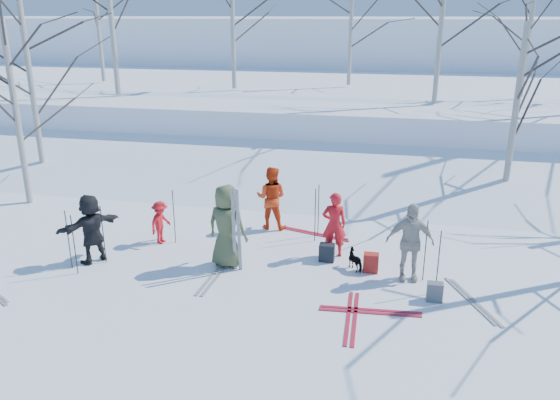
% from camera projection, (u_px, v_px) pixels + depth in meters
% --- Properties ---
extents(ground, '(120.00, 120.00, 0.00)m').
position_uv_depth(ground, '(265.00, 282.00, 11.34)').
color(ground, white).
rests_on(ground, ground).
extents(snow_ramp, '(70.00, 9.49, 4.12)m').
position_uv_depth(snow_ramp, '(315.00, 180.00, 17.77)').
color(snow_ramp, white).
rests_on(snow_ramp, ground).
extents(snow_plateau, '(70.00, 18.00, 2.20)m').
position_uv_depth(snow_plateau, '(346.00, 106.00, 26.74)').
color(snow_plateau, white).
rests_on(snow_plateau, ground).
extents(far_hill, '(90.00, 30.00, 6.00)m').
position_uv_depth(far_hill, '(371.00, 55.00, 45.85)').
color(far_hill, white).
rests_on(far_hill, ground).
extents(skier_olive_center, '(1.00, 0.75, 1.85)m').
position_uv_depth(skier_olive_center, '(227.00, 226.00, 11.81)').
color(skier_olive_center, '#454E2F').
rests_on(skier_olive_center, ground).
extents(skier_red_north, '(0.61, 0.46, 1.52)m').
position_uv_depth(skier_red_north, '(334.00, 225.00, 12.34)').
color(skier_red_north, red).
rests_on(skier_red_north, ground).
extents(skier_redor_behind, '(0.81, 0.64, 1.64)m').
position_uv_depth(skier_redor_behind, '(271.00, 198.00, 13.96)').
color(skier_redor_behind, red).
rests_on(skier_redor_behind, ground).
extents(skier_red_seated, '(0.53, 0.75, 1.06)m').
position_uv_depth(skier_red_seated, '(161.00, 222.00, 13.12)').
color(skier_red_seated, red).
rests_on(skier_red_seated, ground).
extents(skier_cream_east, '(1.02, 0.51, 1.67)m').
position_uv_depth(skier_cream_east, '(410.00, 242.00, 11.21)').
color(skier_cream_east, beige).
rests_on(skier_cream_east, ground).
extents(skier_grey_west, '(1.19, 1.48, 1.58)m').
position_uv_depth(skier_grey_west, '(91.00, 228.00, 12.04)').
color(skier_grey_west, black).
rests_on(skier_grey_west, ground).
extents(dog, '(0.53, 0.56, 0.45)m').
position_uv_depth(dog, '(356.00, 260.00, 11.83)').
color(dog, black).
rests_on(dog, ground).
extents(upright_ski_left, '(0.10, 0.16, 1.90)m').
position_uv_depth(upright_ski_left, '(234.00, 230.00, 11.55)').
color(upright_ski_left, silver).
rests_on(upright_ski_left, ground).
extents(upright_ski_right, '(0.09, 0.22, 1.89)m').
position_uv_depth(upright_ski_right, '(239.00, 231.00, 11.49)').
color(upright_ski_right, silver).
rests_on(upright_ski_right, ground).
extents(ski_pair_a, '(1.58, 2.05, 0.02)m').
position_uv_depth(ski_pair_a, '(472.00, 301.00, 10.57)').
color(ski_pair_a, silver).
rests_on(ski_pair_a, ground).
extents(ski_pair_b, '(0.32, 1.91, 0.02)m').
position_uv_depth(ski_pair_b, '(352.00, 318.00, 9.99)').
color(ski_pair_b, '#AA182C').
rests_on(ski_pair_b, ground).
extents(ski_pair_c, '(0.36, 1.92, 0.02)m').
position_uv_depth(ski_pair_c, '(216.00, 275.00, 11.62)').
color(ski_pair_c, silver).
rests_on(ski_pair_c, ground).
extents(ski_pair_e, '(1.24, 2.01, 0.02)m').
position_uv_depth(ski_pair_e, '(314.00, 233.00, 13.81)').
color(ski_pair_e, '#AA182C').
rests_on(ski_pair_e, ground).
extents(ski_pair_f, '(0.47, 1.93, 0.02)m').
position_uv_depth(ski_pair_f, '(370.00, 311.00, 10.20)').
color(ski_pair_f, '#AA182C').
rests_on(ski_pair_f, ground).
extents(ski_pole_a, '(0.02, 0.02, 1.34)m').
position_uv_depth(ski_pole_a, '(68.00, 240.00, 11.73)').
color(ski_pole_a, black).
rests_on(ski_pole_a, ground).
extents(ski_pole_b, '(0.02, 0.02, 1.34)m').
position_uv_depth(ski_pole_b, '(318.00, 211.00, 13.49)').
color(ski_pole_b, black).
rests_on(ski_pole_b, ground).
extents(ski_pole_c, '(0.02, 0.02, 1.34)m').
position_uv_depth(ski_pole_c, '(103.00, 234.00, 12.03)').
color(ski_pole_c, black).
rests_on(ski_pole_c, ground).
extents(ski_pole_d, '(0.02, 0.02, 1.34)m').
position_uv_depth(ski_pole_d, '(425.00, 251.00, 11.20)').
color(ski_pole_d, black).
rests_on(ski_pole_d, ground).
extents(ski_pole_e, '(0.02, 0.02, 1.34)m').
position_uv_depth(ski_pole_e, '(438.00, 262.00, 10.68)').
color(ski_pole_e, black).
rests_on(ski_pole_e, ground).
extents(ski_pole_f, '(0.02, 0.02, 1.34)m').
position_uv_depth(ski_pole_f, '(74.00, 245.00, 11.48)').
color(ski_pole_f, black).
rests_on(ski_pole_f, ground).
extents(ski_pole_g, '(0.02, 0.02, 1.34)m').
position_uv_depth(ski_pole_g, '(174.00, 217.00, 13.08)').
color(ski_pole_g, black).
rests_on(ski_pole_g, ground).
extents(ski_pole_h, '(0.02, 0.02, 1.34)m').
position_uv_depth(ski_pole_h, '(315.00, 215.00, 13.17)').
color(ski_pole_h, black).
rests_on(ski_pole_h, ground).
extents(backpack_red, '(0.32, 0.22, 0.42)m').
position_uv_depth(backpack_red, '(371.00, 263.00, 11.73)').
color(backpack_red, '#A51E19').
rests_on(backpack_red, ground).
extents(backpack_grey, '(0.30, 0.20, 0.38)m').
position_uv_depth(backpack_grey, '(435.00, 292.00, 10.54)').
color(backpack_grey, '#505357').
rests_on(backpack_grey, ground).
extents(backpack_dark, '(0.34, 0.24, 0.40)m').
position_uv_depth(backpack_dark, '(327.00, 252.00, 12.25)').
color(backpack_dark, black).
rests_on(backpack_dark, ground).
extents(birch_plateau_b, '(3.90, 3.90, 4.72)m').
position_uv_depth(birch_plateau_b, '(351.00, 31.00, 24.21)').
color(birch_plateau_b, silver).
rests_on(birch_plateau_b, snow_plateau).
extents(birch_plateau_d, '(4.49, 4.49, 5.56)m').
position_uv_depth(birch_plateau_d, '(441.00, 23.00, 19.15)').
color(birch_plateau_d, silver).
rests_on(birch_plateau_d, snow_plateau).
extents(birch_plateau_e, '(3.54, 3.54, 4.19)m').
position_uv_depth(birch_plateau_e, '(528.00, 41.00, 20.73)').
color(birch_plateau_e, silver).
rests_on(birch_plateau_e, snow_plateau).
extents(birch_plateau_f, '(4.44, 4.44, 5.49)m').
position_uv_depth(birch_plateau_f, '(233.00, 22.00, 22.89)').
color(birch_plateau_f, silver).
rests_on(birch_plateau_f, snow_plateau).
extents(birch_plateau_g, '(5.27, 5.27, 6.67)m').
position_uv_depth(birch_plateau_g, '(110.00, 7.00, 21.15)').
color(birch_plateau_g, silver).
rests_on(birch_plateau_g, snow_plateau).
extents(birch_plateau_h, '(4.49, 4.49, 5.56)m').
position_uv_depth(birch_plateau_h, '(98.00, 21.00, 25.54)').
color(birch_plateau_h, silver).
rests_on(birch_plateau_h, snow_plateau).
extents(birch_edge_a, '(4.25, 4.25, 5.22)m').
position_uv_depth(birch_edge_a, '(16.00, 114.00, 15.27)').
color(birch_edge_a, silver).
rests_on(birch_edge_a, ground).
extents(birch_edge_d, '(4.73, 4.73, 5.90)m').
position_uv_depth(birch_edge_d, '(32.00, 90.00, 17.64)').
color(birch_edge_d, silver).
rests_on(birch_edge_d, ground).
extents(birch_edge_e, '(4.17, 4.17, 5.10)m').
position_uv_depth(birch_edge_e, '(515.00, 117.00, 15.30)').
color(birch_edge_e, silver).
rests_on(birch_edge_e, ground).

